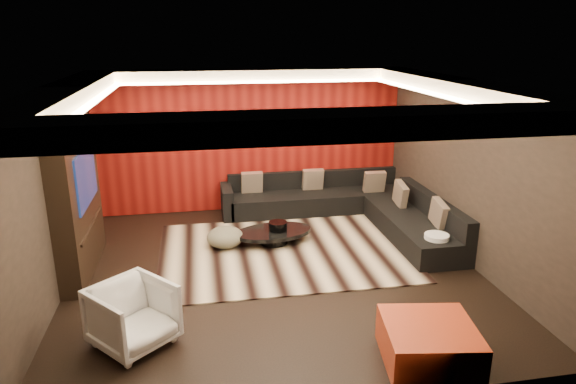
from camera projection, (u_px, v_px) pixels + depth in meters
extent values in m
cube|color=black|center=(276.00, 271.00, 7.78)|extent=(6.00, 6.00, 0.02)
cube|color=silver|center=(274.00, 82.00, 6.94)|extent=(6.00, 6.00, 0.02)
cube|color=black|center=(251.00, 140.00, 10.18)|extent=(6.00, 0.02, 2.80)
cube|color=black|center=(52.00, 194.00, 6.84)|extent=(0.02, 6.00, 2.80)
cube|color=black|center=(468.00, 172.00, 7.88)|extent=(0.02, 6.00, 2.80)
cube|color=#6B0C0A|center=(251.00, 141.00, 10.15)|extent=(5.98, 0.05, 2.78)
cube|color=silver|center=(252.00, 75.00, 9.51)|extent=(6.00, 0.60, 0.22)
cube|color=silver|center=(323.00, 125.00, 4.44)|extent=(6.00, 0.60, 0.22)
cube|color=silver|center=(64.00, 96.00, 6.50)|extent=(0.60, 4.80, 0.22)
cube|color=silver|center=(458.00, 87.00, 7.44)|extent=(0.60, 4.80, 0.22)
cube|color=#FFD899|center=(254.00, 82.00, 9.21)|extent=(4.80, 0.08, 0.04)
cube|color=#FFD899|center=(314.00, 129.00, 4.79)|extent=(4.80, 0.08, 0.04)
cube|color=#FFD899|center=(93.00, 102.00, 6.59)|extent=(0.08, 4.80, 0.04)
cube|color=#FFD899|center=(436.00, 94.00, 7.41)|extent=(0.08, 4.80, 0.04)
cube|color=black|center=(77.00, 200.00, 7.52)|extent=(0.30, 2.00, 2.20)
cube|color=black|center=(86.00, 177.00, 7.44)|extent=(0.04, 1.30, 0.80)
cube|color=black|center=(92.00, 225.00, 7.66)|extent=(0.04, 1.60, 0.04)
cube|color=#C9B593|center=(283.00, 251.00, 8.44)|extent=(4.02, 3.03, 0.02)
cylinder|color=black|center=(274.00, 236.00, 8.74)|extent=(1.50, 1.50, 0.22)
cylinder|color=black|center=(278.00, 232.00, 8.72)|extent=(0.33, 0.33, 0.37)
ellipsoid|color=#B3AF8B|center=(225.00, 237.00, 8.56)|extent=(0.72, 0.72, 0.34)
cylinder|color=white|center=(436.00, 249.00, 7.99)|extent=(0.39, 0.39, 0.47)
cube|color=#9F2C14|center=(429.00, 343.00, 5.59)|extent=(1.12, 1.12, 0.43)
imported|color=silver|center=(133.00, 316.00, 5.84)|extent=(1.14, 1.15, 0.75)
cube|color=black|center=(317.00, 201.00, 10.33)|extent=(3.50, 0.90, 0.40)
cube|color=black|center=(313.00, 179.00, 10.54)|extent=(3.50, 0.20, 0.35)
cube|color=black|center=(413.00, 228.00, 8.91)|extent=(0.90, 2.60, 0.40)
cube|color=black|center=(434.00, 207.00, 8.86)|extent=(0.20, 2.60, 0.35)
cube|color=black|center=(227.00, 202.00, 9.99)|extent=(0.20, 0.90, 0.60)
cube|color=beige|center=(374.00, 182.00, 10.17)|extent=(0.42, 0.20, 0.44)
cube|color=beige|center=(252.00, 182.00, 10.13)|extent=(0.42, 0.20, 0.44)
cube|color=beige|center=(400.00, 194.00, 9.39)|extent=(0.12, 0.50, 0.50)
cube|color=beige|center=(439.00, 214.00, 8.39)|extent=(0.12, 0.50, 0.50)
cube|color=beige|center=(313.00, 179.00, 10.33)|extent=(0.42, 0.20, 0.44)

